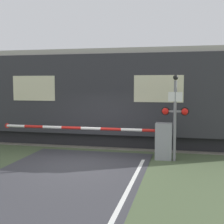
# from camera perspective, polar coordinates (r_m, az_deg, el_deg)

# --- Properties ---
(ground_plane) EXTENTS (80.00, 80.00, 0.00)m
(ground_plane) POSITION_cam_1_polar(r_m,az_deg,el_deg) (11.06, -5.83, -9.44)
(ground_plane) COLOR #475638
(track_bed) EXTENTS (36.00, 3.20, 0.13)m
(track_bed) POSITION_cam_1_polar(r_m,az_deg,el_deg) (14.90, -0.80, -5.47)
(track_bed) COLOR #666056
(track_bed) RESTS_ON ground_plane
(train) EXTENTS (20.05, 2.86, 4.29)m
(train) POSITION_cam_1_polar(r_m,az_deg,el_deg) (15.64, -11.73, 2.93)
(train) COLOR black
(train) RESTS_ON ground_plane
(crossing_barrier) EXTENTS (6.78, 0.44, 1.35)m
(crossing_barrier) POSITION_cam_1_polar(r_m,az_deg,el_deg) (11.71, 6.61, -4.87)
(crossing_barrier) COLOR gray
(crossing_barrier) RESTS_ON ground_plane
(signal_post) EXTENTS (0.98, 0.26, 3.10)m
(signal_post) POSITION_cam_1_polar(r_m,az_deg,el_deg) (11.36, 11.44, -0.07)
(signal_post) COLOR gray
(signal_post) RESTS_ON ground_plane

